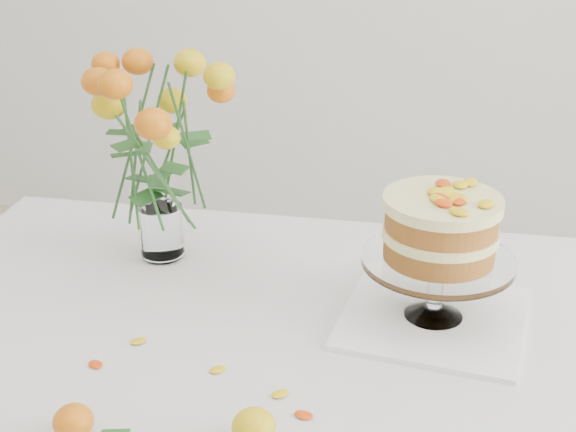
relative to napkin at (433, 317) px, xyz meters
name	(u,v)px	position (x,y,z in m)	size (l,w,h in m)	color
table	(309,386)	(-0.18, -0.10, -0.09)	(1.43, 0.93, 0.76)	tan
napkin	(433,317)	(0.00, 0.00, 0.00)	(0.28, 0.28, 0.01)	white
cake_stand	(440,234)	(0.00, 0.00, 0.15)	(0.24, 0.24, 0.22)	white
rose_vase	(154,135)	(-0.50, 0.13, 0.24)	(0.33, 0.33, 0.41)	white
loose_rose_near	(254,428)	(-0.22, -0.34, 0.02)	(0.10, 0.06, 0.05)	yellow
loose_rose_far	(74,422)	(-0.45, -0.37, 0.02)	(0.09, 0.05, 0.04)	orange
stray_petal_a	(218,370)	(-0.30, -0.20, 0.00)	(0.03, 0.02, 0.00)	yellow
stray_petal_b	(280,394)	(-0.20, -0.24, 0.00)	(0.03, 0.02, 0.00)	yellow
stray_petal_c	(304,415)	(-0.16, -0.28, 0.00)	(0.03, 0.02, 0.00)	yellow
stray_petal_d	(138,341)	(-0.44, -0.15, 0.00)	(0.03, 0.02, 0.00)	yellow
stray_petal_e	(96,365)	(-0.48, -0.22, 0.00)	(0.03, 0.02, 0.00)	yellow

